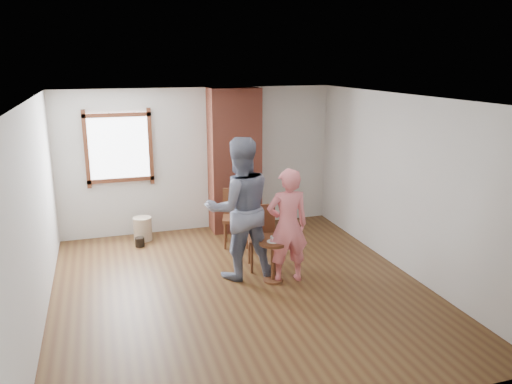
% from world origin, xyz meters
% --- Properties ---
extents(ground, '(5.50, 5.50, 0.00)m').
position_xyz_m(ground, '(0.00, 0.00, 0.00)').
color(ground, brown).
rests_on(ground, ground).
extents(room_shell, '(5.04, 5.52, 2.62)m').
position_xyz_m(room_shell, '(-0.06, 0.61, 1.81)').
color(room_shell, silver).
rests_on(room_shell, ground).
extents(brick_chimney, '(0.90, 0.50, 2.60)m').
position_xyz_m(brick_chimney, '(0.60, 2.50, 1.30)').
color(brick_chimney, '#A34C39').
rests_on(brick_chimney, ground).
extents(stoneware_crock, '(0.33, 0.33, 0.41)m').
position_xyz_m(stoneware_crock, '(-1.11, 2.40, 0.21)').
color(stoneware_crock, tan).
rests_on(stoneware_crock, ground).
extents(dark_pot, '(0.20, 0.20, 0.16)m').
position_xyz_m(dark_pot, '(-1.19, 2.08, 0.08)').
color(dark_pot, black).
rests_on(dark_pot, ground).
extents(dining_chair_left, '(0.55, 0.55, 0.95)m').
position_xyz_m(dining_chair_left, '(0.41, 1.73, 0.54)').
color(dining_chair_left, brown).
rests_on(dining_chair_left, ground).
extents(dining_chair_right, '(0.51, 0.51, 0.95)m').
position_xyz_m(dining_chair_right, '(0.53, 0.69, 0.53)').
color(dining_chair_right, brown).
rests_on(dining_chair_right, ground).
extents(side_table, '(0.40, 0.40, 0.60)m').
position_xyz_m(side_table, '(0.51, 0.11, 0.40)').
color(side_table, brown).
rests_on(side_table, ground).
extents(cake_plate, '(0.18, 0.18, 0.01)m').
position_xyz_m(cake_plate, '(0.51, 0.11, 0.60)').
color(cake_plate, white).
rests_on(cake_plate, side_table).
extents(cake_slice, '(0.08, 0.07, 0.06)m').
position_xyz_m(cake_slice, '(0.52, 0.11, 0.64)').
color(cake_slice, silver).
rests_on(cake_slice, cake_plate).
extents(man, '(1.00, 0.79, 2.05)m').
position_xyz_m(man, '(0.12, 0.45, 1.02)').
color(man, '#121634').
rests_on(man, ground).
extents(person_pink, '(0.62, 0.43, 1.65)m').
position_xyz_m(person_pink, '(0.71, 0.09, 0.82)').
color(person_pink, pink).
rests_on(person_pink, ground).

